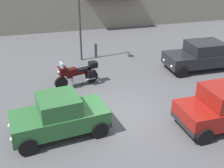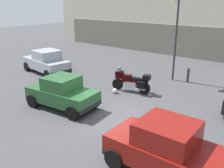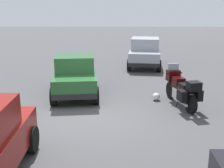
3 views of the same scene
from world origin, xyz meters
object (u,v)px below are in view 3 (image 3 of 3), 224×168
Objects in this scene: motorcycle at (181,89)px; helmet at (156,97)px; car_compact_side at (75,75)px; car_hatchback_near at (145,52)px.

motorcycle is 7.98× the size of helmet.
car_compact_side reaches higher than motorcycle.
helmet is 0.08× the size of car_compact_side.
car_hatchback_near reaches higher than car_compact_side.
car_hatchback_near is (-6.26, 0.15, 0.67)m from helmet.
car_hatchback_near is (-6.84, -0.63, 0.19)m from motorcycle.
motorcycle is at bearing -168.03° from car_hatchback_near.
motorcycle is 1.08m from helmet.
helmet is at bearing 40.46° from motorcycle.
car_hatchback_near is 1.11× the size of car_compact_side.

